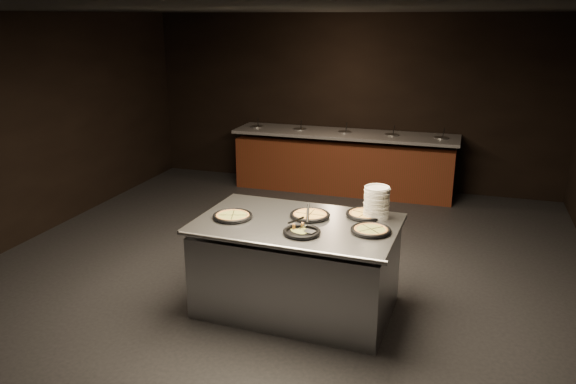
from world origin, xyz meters
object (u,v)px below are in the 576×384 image
(plate_stack, at_px, (377,203))
(pan_cheese_whole, at_px, (310,215))
(serving_counter, at_px, (297,268))
(pan_veggie_whole, at_px, (233,216))

(plate_stack, relative_size, pan_cheese_whole, 0.78)
(plate_stack, bearing_deg, pan_cheese_whole, -164.14)
(serving_counter, height_order, pan_cheese_whole, pan_cheese_whole)
(pan_veggie_whole, height_order, pan_cheese_whole, same)
(serving_counter, relative_size, pan_cheese_whole, 4.96)
(pan_cheese_whole, bearing_deg, plate_stack, 15.86)
(plate_stack, bearing_deg, serving_counter, -153.58)
(plate_stack, xyz_separation_m, pan_veggie_whole, (-1.35, -0.44, -0.14))
(plate_stack, distance_m, pan_cheese_whole, 0.67)
(pan_veggie_whole, bearing_deg, pan_cheese_whole, 19.92)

